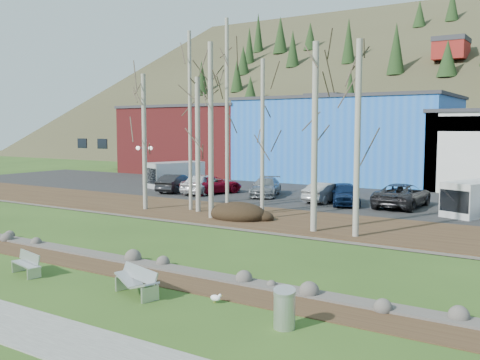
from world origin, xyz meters
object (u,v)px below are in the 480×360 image
Objects in this scene: litter_bin at (284,310)px; seagull at (216,298)px; bench_damaged at (137,281)px; car_6 at (402,195)px; car_1 at (176,183)px; van_white at (475,198)px; van_grey at (173,175)px; car_3 at (266,187)px; car_5 at (327,192)px; car_0 at (204,183)px; car_2 at (212,185)px; bench_intact at (27,264)px; car_4 at (344,194)px; street_lamp at (144,156)px.

litter_bin reaches higher than seagull.
car_6 is (2.04, 22.51, 0.48)m from bench_damaged.
car_6 is (17.70, 1.42, 0.06)m from car_1.
car_1 is 0.77× the size of car_6.
van_white is 0.94× the size of van_grey.
car_5 is (5.23, -0.59, -0.00)m from car_3.
car_5 reaches higher than litter_bin.
van_white is at bearing 168.84° from car_6.
car_0 is at bearing 174.90° from car_1.
bench_damaged is 26.27m from car_1.
car_1 is at bearing -0.37° from car_0.
car_2 is at bearing -0.55° from van_grey.
van_grey is at bearing 143.99° from bench_damaged.
van_grey is at bearing 0.61° from car_2.
car_1 is at bearing -27.42° from van_grey.
car_1 is at bearing 6.10° from car_6.
bench_intact is 4.10× the size of seagull.
car_1 is at bearing 143.15° from bench_damaged.
car_2 is 11.06m from car_4.
car_1 is 0.91× the size of car_3.
street_lamp is 0.69× the size of van_grey.
car_3 is at bearing -162.62° from van_white.
car_2 reaches higher than bench_intact.
car_3 is (7.35, 1.61, -0.02)m from car_1.
van_grey reaches higher than car_2.
litter_bin is (5.27, -0.02, 0.06)m from bench_damaged.
litter_bin reaches higher than bench_damaged.
bench_damaged is 21.65m from car_4.
bench_intact is 0.45× the size of street_lamp.
litter_bin is at bearing -26.25° from van_grey.
car_3 and car_5 have the same top height.
van_white reaches higher than car_3.
bench_intact is at bearing 105.44° from car_1.
car_4 is at bearing -18.14° from street_lamp.
street_lamp is at bearing 135.71° from bench_intact.
car_0 is 15.21m from car_6.
bench_damaged is 0.43× the size of car_3.
car_6 is at bearing -156.85° from car_2.
car_0 is (-15.69, 20.67, 0.78)m from seagull.
car_6 is (5.12, 0.40, 0.09)m from car_5.
street_lamp is at bearing 3.20° from car_0.
car_2 is (5.85, 1.32, -2.18)m from street_lamp.
van_grey is at bearing 2.31° from car_5.
car_5 is at bearing 133.95° from car_4.
seagull is 22.18m from car_5.
car_0 is (-8.13, 21.75, 0.55)m from bench_intact.
car_5 is 9.68m from van_white.
car_4 is at bearing -30.01° from car_3.
car_2 is 0.94× the size of van_grey.
car_6 is (-0.52, 21.83, 0.75)m from seagull.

